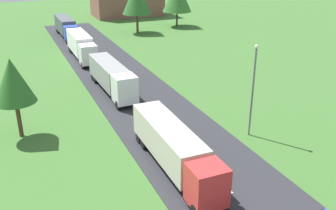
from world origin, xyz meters
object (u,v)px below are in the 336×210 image
at_px(tree_oak, 13,81).
at_px(truck_fourth, 81,45).
at_px(truck_second, 174,147).
at_px(truck_third, 112,76).
at_px(truck_fifth, 66,26).
at_px(lamppost_second, 253,87).

bearing_deg(tree_oak, truck_fourth, 66.12).
height_order(truck_second, truck_third, truck_third).
distance_m(truck_second, truck_third, 19.09).
relative_size(truck_fifth, tree_oak, 1.64).
xyz_separation_m(truck_third, truck_fifth, (0.12, 33.24, 0.04)).
xyz_separation_m(truck_fourth, truck_fifth, (0.41, 16.60, -0.06)).
bearing_deg(tree_oak, lamppost_second, -22.79).
xyz_separation_m(truck_fifth, lamppost_second, (8.70, -49.50, 2.73)).
bearing_deg(lamppost_second, truck_third, 118.48).
bearing_deg(truck_fourth, tree_oak, -113.88).
xyz_separation_m(truck_fifth, tree_oak, (-11.26, -41.11, 3.38)).
height_order(truck_fifth, lamppost_second, lamppost_second).
xyz_separation_m(truck_second, truck_fifth, (0.43, 52.33, 0.06)).
xyz_separation_m(truck_third, tree_oak, (-11.14, -7.87, 3.42)).
bearing_deg(truck_third, lamppost_second, -61.52).
bearing_deg(truck_fifth, truck_second, -90.47).
xyz_separation_m(truck_second, truck_fourth, (0.02, 35.73, 0.12)).
relative_size(truck_second, tree_oak, 1.68).
relative_size(truck_second, truck_fifth, 1.03).
distance_m(truck_fifth, tree_oak, 42.76).
height_order(truck_third, truck_fifth, truck_fifth).
relative_size(truck_third, truck_fourth, 1.01).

